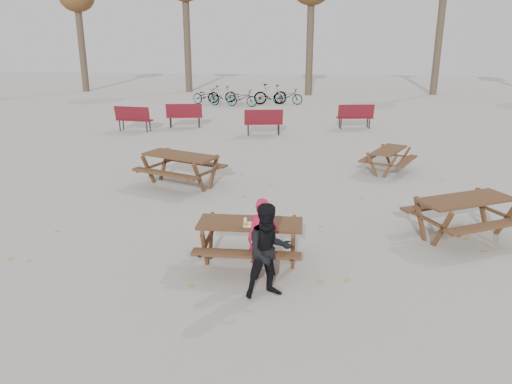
# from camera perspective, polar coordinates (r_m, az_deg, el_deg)

# --- Properties ---
(ground) EXTENTS (80.00, 80.00, 0.00)m
(ground) POSITION_cam_1_polar(r_m,az_deg,el_deg) (8.94, -0.65, -8.09)
(ground) COLOR gray
(ground) RESTS_ON ground
(main_picnic_table) EXTENTS (1.80, 1.45, 0.78)m
(main_picnic_table) POSITION_cam_1_polar(r_m,az_deg,el_deg) (8.69, -0.66, -4.62)
(main_picnic_table) COLOR #3B2215
(main_picnic_table) RESTS_ON ground
(food_tray) EXTENTS (0.18, 0.11, 0.03)m
(food_tray) POSITION_cam_1_polar(r_m,az_deg,el_deg) (8.44, -0.83, -3.83)
(food_tray) COLOR white
(food_tray) RESTS_ON main_picnic_table
(bread_roll) EXTENTS (0.14, 0.06, 0.05)m
(bread_roll) POSITION_cam_1_polar(r_m,az_deg,el_deg) (8.42, -0.84, -3.56)
(bread_roll) COLOR tan
(bread_roll) RESTS_ON food_tray
(soda_bottle) EXTENTS (0.07, 0.07, 0.17)m
(soda_bottle) POSITION_cam_1_polar(r_m,az_deg,el_deg) (8.39, -1.22, -3.56)
(soda_bottle) COLOR silver
(soda_bottle) RESTS_ON main_picnic_table
(child) EXTENTS (0.54, 0.38, 1.38)m
(child) POSITION_cam_1_polar(r_m,az_deg,el_deg) (8.13, 0.77, -5.51)
(child) COLOR #BA1738
(child) RESTS_ON ground
(adult) EXTENTS (0.89, 0.80, 1.51)m
(adult) POSITION_cam_1_polar(r_m,az_deg,el_deg) (7.58, 1.47, -6.78)
(adult) COLOR black
(adult) RESTS_ON ground
(picnic_table_east) EXTENTS (2.38, 2.21, 0.81)m
(picnic_table_east) POSITION_cam_1_polar(r_m,az_deg,el_deg) (10.66, 22.61, -2.75)
(picnic_table_east) COLOR #3B2215
(picnic_table_east) RESTS_ON ground
(picnic_table_north) EXTENTS (2.43, 2.23, 0.85)m
(picnic_table_north) POSITION_cam_1_polar(r_m,az_deg,el_deg) (13.29, -8.60, 2.48)
(picnic_table_north) COLOR #3B2215
(picnic_table_north) RESTS_ON ground
(picnic_table_far) EXTENTS (1.82, 1.95, 0.67)m
(picnic_table_far) POSITION_cam_1_polar(r_m,az_deg,el_deg) (14.99, 14.87, 3.50)
(picnic_table_far) COLOR #3B2215
(picnic_table_far) RESTS_ON ground
(park_bench_row) EXTENTS (10.62, 2.48, 1.03)m
(park_bench_row) POSITION_cam_1_polar(r_m,az_deg,el_deg) (20.70, -2.49, 8.47)
(park_bench_row) COLOR maroon
(park_bench_row) RESTS_ON ground
(bicycle_row) EXTENTS (6.31, 2.23, 1.12)m
(bicycle_row) POSITION_cam_1_polar(r_m,az_deg,el_deg) (28.16, -1.09, 10.94)
(bicycle_row) COLOR black
(bicycle_row) RESTS_ON ground
(fallen_leaves) EXTENTS (11.00, 11.00, 0.01)m
(fallen_leaves) POSITION_cam_1_polar(r_m,az_deg,el_deg) (11.19, 3.32, -2.58)
(fallen_leaves) COLOR #C88230
(fallen_leaves) RESTS_ON ground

